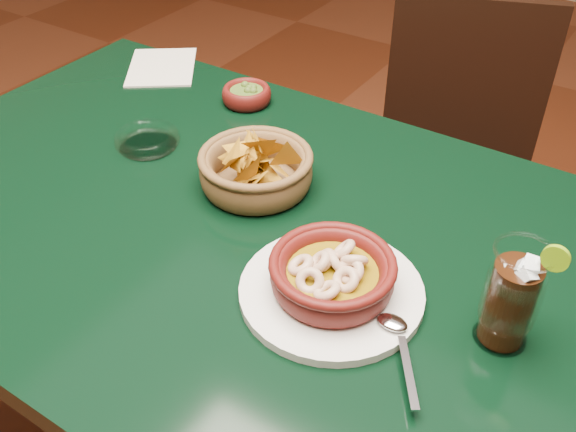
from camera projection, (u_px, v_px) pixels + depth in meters
The scene contains 8 objects.
dining_table at pixel (224, 257), 1.06m from camera, with size 1.20×0.80×0.75m.
dining_chair at pixel (454, 172), 1.56m from camera, with size 0.51×0.51×0.86m.
shrimp_plate at pixel (332, 278), 0.83m from camera, with size 0.30×0.24×0.08m.
chip_basket at pixel (256, 169), 1.02m from camera, with size 0.22×0.22×0.14m.
guacamole_ramekin at pixel (247, 95), 1.25m from camera, with size 0.11×0.11×0.04m.
cola_drink at pixel (511, 297), 0.75m from camera, with size 0.14×0.14×0.16m.
glass_ashtray at pixel (147, 140), 1.13m from camera, with size 0.12×0.12×0.03m.
paper_menu at pixel (162, 67), 1.39m from camera, with size 0.22×0.23×0.00m.
Camera 1 is at (0.52, -0.60, 1.36)m, focal length 40.00 mm.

